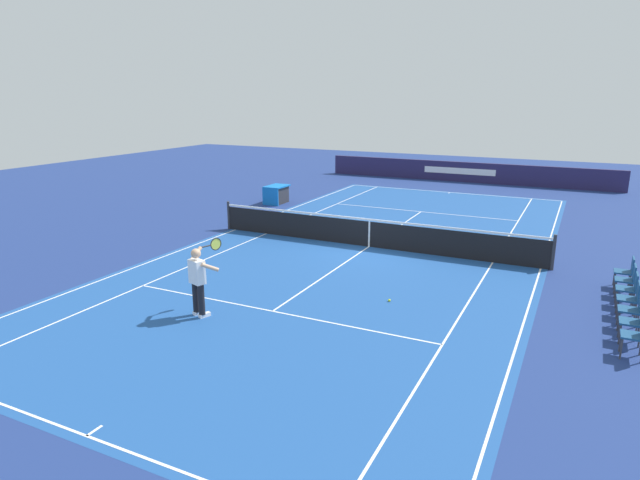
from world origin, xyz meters
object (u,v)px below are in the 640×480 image
Objects in this scene: spectator_chair_1 at (628,278)px; equipment_cart_tarped at (277,194)px; spectator_chair_2 at (630,287)px; tennis_net at (369,233)px; spectator_chair_4 at (634,308)px; tennis_ball at (389,300)px; tennis_player_near at (198,278)px; spectator_chair_5 at (636,320)px; spectator_chair_3 at (632,297)px; spectator_chair_0 at (627,270)px; spectator_chair_6 at (638,334)px.

equipment_cart_tarped is at bearing -115.39° from spectator_chair_1.
tennis_net is at bearing -107.01° from spectator_chair_2.
tennis_ball is at bearing -82.18° from spectator_chair_4.
tennis_player_near reaches higher than tennis_net.
spectator_chair_5 is (0.00, 5.35, 0.49)m from tennis_ball.
spectator_chair_3 is at bearing 105.39° from tennis_ball.
spectator_chair_1 is 1.00× the size of spectator_chair_2.
spectator_chair_0 is 2.22m from spectator_chair_3.
spectator_chair_4 is 17.04m from equipment_cart_tarped.
spectator_chair_0 and spectator_chair_5 have the same top height.
spectator_chair_0 is at bearing 180.00° from spectator_chair_4.
spectator_chair_1 is at bearing 64.61° from equipment_cart_tarped.
tennis_ball is 0.08× the size of spectator_chair_3.
tennis_player_near is 1.93× the size of spectator_chair_6.
spectator_chair_2 is at bearing 0.00° from spectator_chair_0.
spectator_chair_2 is 1.48m from spectator_chair_4.
spectator_chair_5 is (1.48, 0.00, 0.00)m from spectator_chair_3.
spectator_chair_3 is (1.48, 0.00, 0.00)m from spectator_chair_1.
tennis_player_near is 1.93× the size of spectator_chair_1.
spectator_chair_3 is (3.08, 7.67, 0.03)m from tennis_net.
spectator_chair_0 is at bearing 180.00° from spectator_chair_5.
equipment_cart_tarped is (-9.80, -14.43, -0.08)m from spectator_chair_5.
spectator_chair_0 reaches higher than tennis_ball.
spectator_chair_5 is (0.74, 0.00, 0.00)m from spectator_chair_4.
tennis_ball is at bearing -61.13° from spectator_chair_1.
spectator_chair_4 is (2.22, 0.00, 0.00)m from spectator_chair_1.
equipment_cart_tarped is (-9.80, -9.07, 0.40)m from tennis_ball.
tennis_player_near is at bearing -54.31° from spectator_chair_0.
spectator_chair_1 is 2.96m from spectator_chair_5.
tennis_ball is 6.52m from spectator_chair_0.
tennis_net is 7.71m from spectator_chair_0.
tennis_ball is 6.13m from spectator_chair_1.
spectator_chair_2 and spectator_chair_5 have the same top height.
spectator_chair_0 is 4.43m from spectator_chair_6.
spectator_chair_5 and spectator_chair_6 have the same top height.
spectator_chair_3 and spectator_chair_6 have the same top height.
spectator_chair_4 is (-0.74, 5.35, 0.49)m from tennis_ball.
tennis_net is 13.30× the size of spectator_chair_5.
spectator_chair_1 is 15.97m from equipment_cart_tarped.
tennis_player_near is at bearing 23.07° from equipment_cart_tarped.
tennis_net is 9.36× the size of equipment_cart_tarped.
spectator_chair_5 is 17.44m from equipment_cart_tarped.
spectator_chair_1 is (-5.77, 9.05, -0.41)m from tennis_player_near.
spectator_chair_3 is at bearing 0.00° from spectator_chair_2.
tennis_player_near reaches higher than tennis_ball.
tennis_net reaches higher than spectator_chair_4.
spectator_chair_0 and spectator_chair_6 have the same top height.
spectator_chair_1 is 1.00× the size of spectator_chair_6.
spectator_chair_1 and spectator_chair_2 have the same top height.
spectator_chair_6 is (2.22, 0.00, 0.00)m from spectator_chair_3.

